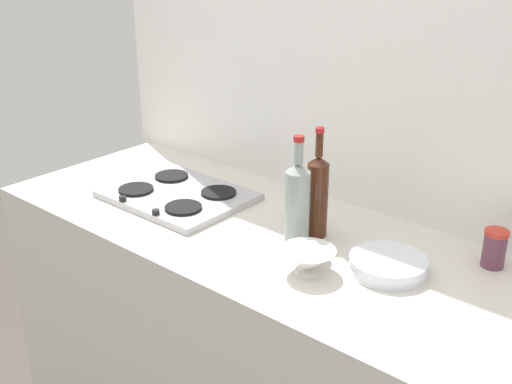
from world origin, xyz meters
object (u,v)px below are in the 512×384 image
plate_stack (389,265)px  condiment_jar_front (494,248)px  wine_bottle_leftmost (297,203)px  stovetop_hob (177,195)px  wine_bottle_mid_left (317,195)px  mixing_bowl (308,260)px

plate_stack → condiment_jar_front: (0.20, 0.21, 0.03)m
wine_bottle_leftmost → condiment_jar_front: size_ratio=3.09×
stovetop_hob → wine_bottle_mid_left: bearing=9.1°
plate_stack → wine_bottle_leftmost: 0.31m
wine_bottle_leftmost → wine_bottle_mid_left: wine_bottle_mid_left is taller
mixing_bowl → wine_bottle_mid_left: bearing=120.0°
plate_stack → mixing_bowl: (-0.16, -0.15, 0.02)m
wine_bottle_leftmost → condiment_jar_front: 0.55m
plate_stack → mixing_bowl: 0.22m
plate_stack → stovetop_hob: bearing=-178.0°
mixing_bowl → condiment_jar_front: size_ratio=1.40×
plate_stack → wine_bottle_leftmost: (-0.28, -0.04, 0.11)m
condiment_jar_front → plate_stack: bearing=-133.2°
wine_bottle_mid_left → condiment_jar_front: wine_bottle_mid_left is taller
stovetop_hob → wine_bottle_leftmost: 0.53m
wine_bottle_leftmost → condiment_jar_front: bearing=27.2°
wine_bottle_mid_left → mixing_bowl: (0.12, -0.20, -0.09)m
stovetop_hob → plate_stack: bearing=2.0°
wine_bottle_mid_left → stovetop_hob: bearing=-170.9°
stovetop_hob → condiment_jar_front: condiment_jar_front is taller
stovetop_hob → plate_stack: 0.80m
wine_bottle_mid_left → condiment_jar_front: bearing=18.3°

